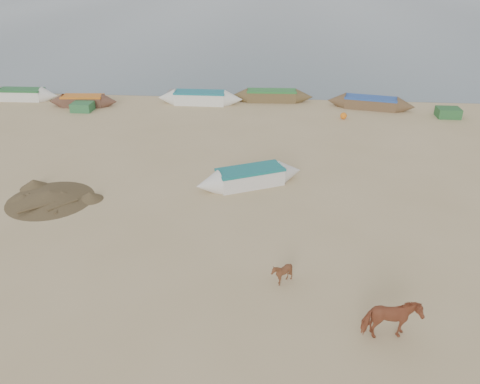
# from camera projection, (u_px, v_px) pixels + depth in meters

# --- Properties ---
(ground) EXTENTS (140.00, 140.00, 0.00)m
(ground) POSITION_uv_depth(u_px,v_px,m) (230.00, 269.00, 16.41)
(ground) COLOR tan
(ground) RESTS_ON ground
(sea) EXTENTS (160.00, 160.00, 0.00)m
(sea) POSITION_uv_depth(u_px,v_px,m) (275.00, 13.00, 89.30)
(sea) COLOR slate
(sea) RESTS_ON ground
(cow_adult) EXTENTS (1.67, 0.98, 1.32)m
(cow_adult) POSITION_uv_depth(u_px,v_px,m) (391.00, 320.00, 13.15)
(cow_adult) COLOR brown
(cow_adult) RESTS_ON ground
(calf_front) EXTENTS (0.79, 0.71, 0.83)m
(calf_front) POSITION_uv_depth(u_px,v_px,m) (282.00, 273.00, 15.49)
(calf_front) COLOR #5A311C
(calf_front) RESTS_ON ground
(near_canoe) EXTENTS (5.34, 3.42, 0.86)m
(near_canoe) POSITION_uv_depth(u_px,v_px,m) (250.00, 177.00, 22.20)
(near_canoe) COLOR silver
(near_canoe) RESTS_ON ground
(debris_pile) EXTENTS (4.94, 4.94, 0.45)m
(debris_pile) POSITION_uv_depth(u_px,v_px,m) (50.00, 195.00, 20.92)
(debris_pile) COLOR brown
(debris_pile) RESTS_ON ground
(waterline_canoes) EXTENTS (40.04, 3.91, 0.94)m
(waterline_canoes) POSITION_uv_depth(u_px,v_px,m) (153.00, 98.00, 34.62)
(waterline_canoes) COLOR brown
(waterline_canoes) RESTS_ON ground
(beach_clutter) EXTENTS (41.60, 5.06, 0.64)m
(beach_clutter) POSITION_uv_depth(u_px,v_px,m) (312.00, 106.00, 33.16)
(beach_clutter) COLOR #316D3F
(beach_clutter) RESTS_ON ground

